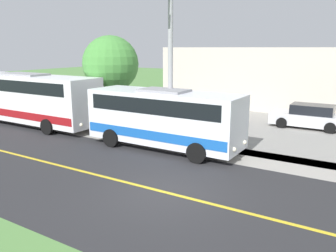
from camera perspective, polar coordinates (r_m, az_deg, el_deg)
The scene contains 11 objects.
ground_plane at distance 11.93m, azimuth -0.78°, elevation -10.92°, with size 120.00×120.00×0.00m, color #548442.
road_surface at distance 11.93m, azimuth -0.78°, elevation -10.90°, with size 8.00×100.00×0.01m, color #28282B.
sidewalk at distance 16.29m, azimuth 9.03°, elevation -4.45°, with size 2.40×100.00×0.01m, color #9E9991.
parking_lot_surface at distance 22.34m, azimuth 23.37°, elevation -0.61°, with size 14.00×36.00×0.01m, color gray.
road_centre_line at distance 11.92m, azimuth -0.78°, elevation -10.88°, with size 0.16×100.00×0.00m, color gold.
shuttle_bus_front at distance 16.48m, azimuth -0.68°, elevation 1.64°, with size 2.58×7.75×2.90m.
transit_bus_rear at distance 23.71m, azimuth -22.60°, elevation 4.57°, with size 2.75×11.09×3.25m.
street_light_pole at distance 16.50m, azimuth 0.17°, elevation 10.65°, with size 1.97×0.24×7.53m.
parked_car_near at distance 22.68m, azimuth 22.44°, elevation 1.43°, with size 2.03×4.40×1.45m.
tree_curbside at distance 21.98m, azimuth -9.51°, elevation 10.12°, with size 3.49×3.49×5.57m.
commercial_building at distance 31.32m, azimuth 20.24°, elevation 7.74°, with size 10.00×20.09×4.84m, color beige.
Camera 1 is at (9.23, 5.82, 4.82)m, focal length 36.63 mm.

